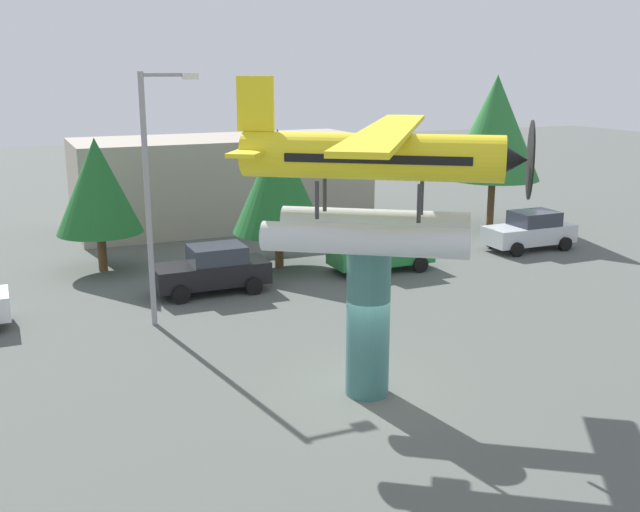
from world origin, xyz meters
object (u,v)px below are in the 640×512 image
at_px(display_pedestal, 368,321).
at_px(floatplane_monument, 376,177).
at_px(streetlight_primary, 153,182).
at_px(car_far_green, 382,249).
at_px(storefront_building, 222,181).
at_px(tree_far_east, 495,128).
at_px(tree_center_back, 278,181).
at_px(car_mid_black, 213,269).
at_px(car_distant_silver, 530,231).
at_px(tree_east, 97,186).

bearing_deg(display_pedestal, floatplane_monument, -34.57).
bearing_deg(display_pedestal, streetlight_primary, 116.61).
relative_size(car_far_green, storefront_building, 0.28).
bearing_deg(tree_far_east, display_pedestal, -134.33).
distance_m(display_pedestal, storefront_building, 22.16).
relative_size(display_pedestal, tree_center_back, 0.68).
relative_size(display_pedestal, streetlight_primary, 0.49).
bearing_deg(display_pedestal, car_mid_black, 96.74).
height_order(car_distant_silver, tree_far_east, tree_far_east).
xyz_separation_m(streetlight_primary, tree_east, (-0.80, 7.44, -1.12)).
xyz_separation_m(car_distant_silver, tree_far_east, (1.11, 4.54, 4.29)).
distance_m(car_far_green, tree_far_east, 11.23).
distance_m(car_mid_black, streetlight_primary, 5.28).
bearing_deg(display_pedestal, tree_far_east, 45.67).
distance_m(floatplane_monument, car_mid_black, 11.35).
bearing_deg(car_mid_black, car_distant_silver, -177.28).
height_order(car_far_green, tree_center_back, tree_center_back).
height_order(storefront_building, tree_far_east, tree_far_east).
bearing_deg(streetlight_primary, car_far_green, 16.73).
bearing_deg(tree_center_back, tree_far_east, 13.04).
distance_m(display_pedestal, streetlight_primary, 8.75).
bearing_deg(car_far_green, streetlight_primary, 16.73).
xyz_separation_m(floatplane_monument, tree_east, (-4.64, 14.97, -2.06)).
xyz_separation_m(floatplane_monument, tree_far_east, (14.97, 15.51, -0.40)).
height_order(floatplane_monument, tree_center_back, floatplane_monument).
bearing_deg(streetlight_primary, car_distant_silver, 11.01).
distance_m(car_distant_silver, tree_east, 19.10).
relative_size(car_mid_black, car_far_green, 1.00).
bearing_deg(storefront_building, car_far_green, -73.95).
distance_m(tree_east, tree_center_back, 7.23).
height_order(floatplane_monument, car_distant_silver, floatplane_monument).
height_order(tree_east, tree_center_back, tree_center_back).
height_order(floatplane_monument, car_mid_black, floatplane_monument).
xyz_separation_m(car_far_green, tree_far_east, (9.06, 5.06, 4.29)).
height_order(display_pedestal, tree_east, tree_east).
xyz_separation_m(car_far_green, car_distant_silver, (7.95, 0.51, 0.00)).
xyz_separation_m(car_mid_black, car_far_green, (7.22, 0.21, 0.00)).
height_order(display_pedestal, car_far_green, display_pedestal).
xyz_separation_m(display_pedestal, storefront_building, (2.67, 22.00, 0.35)).
bearing_deg(storefront_building, streetlight_primary, -113.74).
distance_m(car_far_green, storefront_building, 12.18).
bearing_deg(tree_far_east, car_distant_silver, -103.76).
height_order(car_mid_black, car_distant_silver, same).
bearing_deg(tree_far_east, streetlight_primary, -156.99).
height_order(display_pedestal, tree_far_east, tree_far_east).
distance_m(car_mid_black, car_distant_silver, 15.18).
height_order(tree_east, tree_far_east, tree_far_east).
height_order(car_far_green, tree_far_east, tree_far_east).
distance_m(car_mid_black, storefront_building, 12.53).
height_order(display_pedestal, tree_center_back, tree_center_back).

